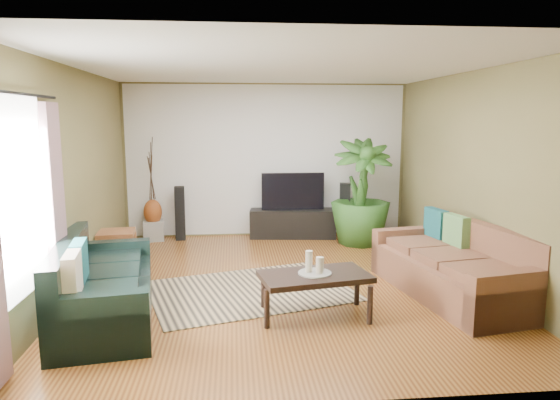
{
  "coord_description": "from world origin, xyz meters",
  "views": [
    {
      "loc": [
        -0.6,
        -6.11,
        2.09
      ],
      "look_at": [
        0.0,
        0.2,
        1.05
      ],
      "focal_mm": 32.0,
      "sensor_mm": 36.0,
      "label": 1
    }
  ],
  "objects": [
    {
      "name": "floor",
      "position": [
        0.0,
        0.0,
        0.0
      ],
      "size": [
        5.5,
        5.5,
        0.0
      ],
      "primitive_type": "plane",
      "color": "brown",
      "rests_on": "ground"
    },
    {
      "name": "ceiling",
      "position": [
        0.0,
        0.0,
        2.7
      ],
      "size": [
        5.5,
        5.5,
        0.0
      ],
      "primitive_type": "plane",
      "rotation": [
        3.14,
        0.0,
        0.0
      ],
      "color": "white",
      "rests_on": "ground"
    },
    {
      "name": "wall_back",
      "position": [
        0.0,
        2.75,
        1.35
      ],
      "size": [
        5.0,
        0.0,
        5.0
      ],
      "primitive_type": "plane",
      "rotation": [
        1.57,
        0.0,
        0.0
      ],
      "color": "brown",
      "rests_on": "ground"
    },
    {
      "name": "wall_front",
      "position": [
        0.0,
        -2.75,
        1.35
      ],
      "size": [
        5.0,
        0.0,
        5.0
      ],
      "primitive_type": "plane",
      "rotation": [
        -1.57,
        0.0,
        0.0
      ],
      "color": "brown",
      "rests_on": "ground"
    },
    {
      "name": "wall_left",
      "position": [
        -2.5,
        0.0,
        1.35
      ],
      "size": [
        0.0,
        5.5,
        5.5
      ],
      "primitive_type": "plane",
      "rotation": [
        1.57,
        0.0,
        1.57
      ],
      "color": "brown",
      "rests_on": "ground"
    },
    {
      "name": "wall_right",
      "position": [
        2.5,
        0.0,
        1.35
      ],
      "size": [
        0.0,
        5.5,
        5.5
      ],
      "primitive_type": "plane",
      "rotation": [
        1.57,
        0.0,
        -1.57
      ],
      "color": "brown",
      "rests_on": "ground"
    },
    {
      "name": "backwall_panel",
      "position": [
        0.0,
        2.74,
        1.35
      ],
      "size": [
        4.9,
        0.0,
        4.9
      ],
      "primitive_type": "plane",
      "rotation": [
        1.57,
        0.0,
        0.0
      ],
      "color": "white",
      "rests_on": "ground"
    },
    {
      "name": "window_pane",
      "position": [
        -2.48,
        -1.6,
        1.4
      ],
      "size": [
        0.0,
        1.8,
        1.8
      ],
      "primitive_type": "plane",
      "rotation": [
        1.57,
        0.0,
        1.57
      ],
      "color": "white",
      "rests_on": "ground"
    },
    {
      "name": "curtain_far",
      "position": [
        -2.43,
        -0.85,
        1.15
      ],
      "size": [
        0.08,
        0.35,
        2.2
      ],
      "primitive_type": "cube",
      "color": "gray",
      "rests_on": "ground"
    },
    {
      "name": "curtain_rod",
      "position": [
        -2.43,
        -1.6,
        2.3
      ],
      "size": [
        0.03,
        1.9,
        0.03
      ],
      "primitive_type": "cylinder",
      "rotation": [
        1.57,
        0.0,
        0.0
      ],
      "color": "black",
      "rests_on": "ground"
    },
    {
      "name": "sofa_left",
      "position": [
        -1.95,
        -0.94,
        0.42
      ],
      "size": [
        1.22,
        2.22,
        0.85
      ],
      "primitive_type": "cube",
      "rotation": [
        0.0,
        0.0,
        1.73
      ],
      "color": "black",
      "rests_on": "floor"
    },
    {
      "name": "sofa_right",
      "position": [
        1.97,
        -0.61,
        0.42
      ],
      "size": [
        1.37,
        2.35,
        0.85
      ],
      "primitive_type": "cube",
      "rotation": [
        0.0,
        0.0,
        -1.39
      ],
      "color": "brown",
      "rests_on": "floor"
    },
    {
      "name": "area_rug",
      "position": [
        -0.41,
        -0.26,
        0.01
      ],
      "size": [
        2.73,
        2.27,
        0.01
      ],
      "primitive_type": "cube",
      "rotation": [
        0.0,
        0.0,
        0.29
      ],
      "color": "tan",
      "rests_on": "floor"
    },
    {
      "name": "coffee_table",
      "position": [
        0.25,
        -1.09,
        0.23
      ],
      "size": [
        1.23,
        0.82,
        0.47
      ],
      "primitive_type": "cube",
      "rotation": [
        0.0,
        0.0,
        0.18
      ],
      "color": "black",
      "rests_on": "floor"
    },
    {
      "name": "candle_tray",
      "position": [
        0.25,
        -1.09,
        0.47
      ],
      "size": [
        0.35,
        0.35,
        0.02
      ],
      "primitive_type": "cylinder",
      "color": "gray",
      "rests_on": "coffee_table"
    },
    {
      "name": "candle_tall",
      "position": [
        0.19,
        -1.06,
        0.6
      ],
      "size": [
        0.07,
        0.07,
        0.23
      ],
      "primitive_type": "cylinder",
      "color": "beige",
      "rests_on": "candle_tray"
    },
    {
      "name": "candle_mid",
      "position": [
        0.29,
        -1.13,
        0.57
      ],
      "size": [
        0.07,
        0.07,
        0.18
      ],
      "primitive_type": "cylinder",
      "color": "beige",
      "rests_on": "candle_tray"
    },
    {
      "name": "candle_short",
      "position": [
        0.32,
        -1.03,
        0.55
      ],
      "size": [
        0.07,
        0.07,
        0.14
      ],
      "primitive_type": "cylinder",
      "color": "beige",
      "rests_on": "candle_tray"
    },
    {
      "name": "tv_stand",
      "position": [
        0.44,
        2.5,
        0.25
      ],
      "size": [
        1.54,
        0.61,
        0.5
      ],
      "primitive_type": "cube",
      "rotation": [
        0.0,
        0.0,
        -0.11
      ],
      "color": "black",
      "rests_on": "floor"
    },
    {
      "name": "television",
      "position": [
        0.44,
        2.5,
        0.83
      ],
      "size": [
        1.1,
        0.06,
        0.65
      ],
      "primitive_type": "cube",
      "color": "black",
      "rests_on": "tv_stand"
    },
    {
      "name": "speaker_left",
      "position": [
        -1.53,
        2.5,
        0.47
      ],
      "size": [
        0.18,
        0.2,
        0.93
      ],
      "primitive_type": "cube",
      "rotation": [
        0.0,
        0.0,
        0.06
      ],
      "color": "black",
      "rests_on": "floor"
    },
    {
      "name": "speaker_right",
      "position": [
        1.34,
        2.35,
        0.49
      ],
      "size": [
        0.2,
        0.22,
        0.97
      ],
      "primitive_type": "cube",
      "rotation": [
        0.0,
        0.0,
        -0.16
      ],
      "color": "black",
      "rests_on": "floor"
    },
    {
      "name": "potted_plant",
      "position": [
        1.52,
        1.93,
        0.88
      ],
      "size": [
        0.99,
        0.99,
        1.76
      ],
      "primitive_type": "imported",
      "rotation": [
        0.0,
        0.0,
        0.0
      ],
      "color": "#26531B",
      "rests_on": "floor"
    },
    {
      "name": "plant_pot",
      "position": [
        1.52,
        1.93,
        0.13
      ],
      "size": [
        0.33,
        0.33,
        0.25
      ],
      "primitive_type": "cylinder",
      "color": "black",
      "rests_on": "floor"
    },
    {
      "name": "pedestal",
      "position": [
        -1.99,
        2.5,
        0.17
      ],
      "size": [
        0.39,
        0.39,
        0.34
      ],
      "primitive_type": "cube",
      "rotation": [
        0.0,
        0.0,
        0.15
      ],
      "color": "gray",
      "rests_on": "floor"
    },
    {
      "name": "vase",
      "position": [
        -1.99,
        2.5,
        0.5
      ],
      "size": [
        0.31,
        0.31,
        0.44
      ],
      "primitive_type": "ellipsoid",
      "color": "brown",
      "rests_on": "pedestal"
    },
    {
      "name": "side_table",
      "position": [
        -2.25,
        0.91,
        0.26
      ],
      "size": [
        0.55,
        0.55,
        0.53
      ],
      "primitive_type": "cube",
      "rotation": [
        0.0,
        0.0,
        0.11
      ],
      "color": "brown",
      "rests_on": "floor"
    }
  ]
}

